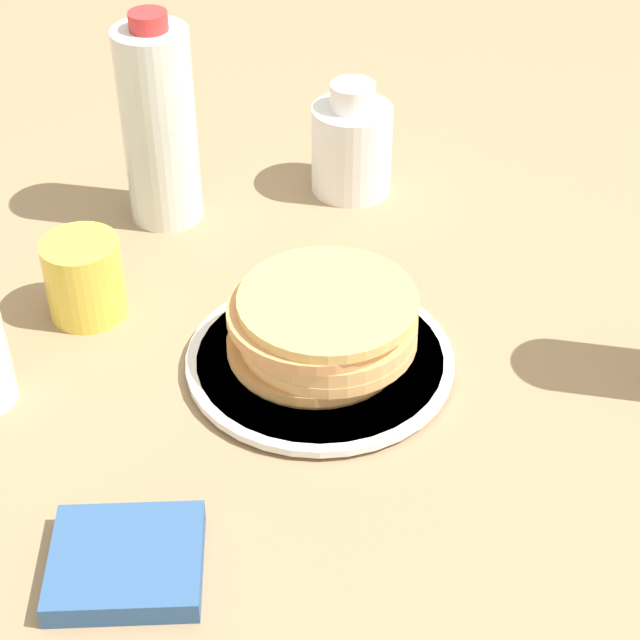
{
  "coord_description": "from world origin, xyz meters",
  "views": [
    {
      "loc": [
        0.29,
        0.69,
        0.64
      ],
      "look_at": [
        0.01,
        0.01,
        0.05
      ],
      "focal_mm": 60.0,
      "sensor_mm": 36.0,
      "label": 1
    }
  ],
  "objects_px": {
    "plate": "(320,360)",
    "water_bottle_mid": "(159,125)",
    "juice_glass": "(84,278)",
    "pancake_stack": "(321,328)",
    "cream_jug": "(352,145)"
  },
  "relations": [
    {
      "from": "pancake_stack",
      "to": "juice_glass",
      "type": "height_order",
      "value": "same"
    },
    {
      "from": "cream_jug",
      "to": "juice_glass",
      "type": "bearing_deg",
      "value": 19.12
    },
    {
      "from": "plate",
      "to": "juice_glass",
      "type": "xyz_separation_m",
      "value": [
        0.18,
        -0.16,
        0.03
      ]
    },
    {
      "from": "plate",
      "to": "pancake_stack",
      "type": "relative_size",
      "value": 1.43
    },
    {
      "from": "pancake_stack",
      "to": "cream_jug",
      "type": "xyz_separation_m",
      "value": [
        -0.15,
        -0.28,
        0.01
      ]
    },
    {
      "from": "pancake_stack",
      "to": "plate",
      "type": "bearing_deg",
      "value": -88.01
    },
    {
      "from": "plate",
      "to": "cream_jug",
      "type": "bearing_deg",
      "value": -118.94
    },
    {
      "from": "plate",
      "to": "water_bottle_mid",
      "type": "bearing_deg",
      "value": -79.41
    },
    {
      "from": "plate",
      "to": "water_bottle_mid",
      "type": "xyz_separation_m",
      "value": [
        0.06,
        -0.3,
        0.1
      ]
    },
    {
      "from": "water_bottle_mid",
      "to": "pancake_stack",
      "type": "bearing_deg",
      "value": 100.55
    },
    {
      "from": "pancake_stack",
      "to": "cream_jug",
      "type": "distance_m",
      "value": 0.32
    },
    {
      "from": "plate",
      "to": "pancake_stack",
      "type": "distance_m",
      "value": 0.04
    },
    {
      "from": "juice_glass",
      "to": "cream_jug",
      "type": "distance_m",
      "value": 0.35
    },
    {
      "from": "plate",
      "to": "juice_glass",
      "type": "bearing_deg",
      "value": -42.56
    },
    {
      "from": "plate",
      "to": "water_bottle_mid",
      "type": "relative_size",
      "value": 1.05
    }
  ]
}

